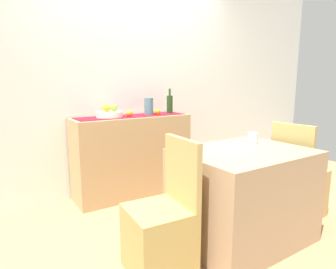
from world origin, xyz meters
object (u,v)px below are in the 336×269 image
Objects in this scene: open_book at (232,148)px; sideboard_console at (133,156)px; coffee_cup at (253,138)px; chair_near_window at (161,234)px; chair_by_corner at (298,188)px; dining_table at (242,195)px; ceramic_vase at (149,106)px; fruit_bowl at (109,114)px; wine_bottle at (170,104)px.

sideboard_console is at bearing 121.15° from open_book.
sideboard_console is at bearing 113.47° from coffee_cup.
sideboard_console is 1.43m from chair_near_window.
chair_by_corner reaches higher than sideboard_console.
ceramic_vase is at bearing 94.20° from dining_table.
dining_table is at bearing -76.89° from sideboard_console.
fruit_bowl is (-0.26, 0.00, 0.48)m from sideboard_console.
chair_near_window is (-0.96, -1.34, -0.74)m from wine_bottle.
open_book is at bearing -101.17° from wine_bottle.
wine_bottle reaches higher than coffee_cup.
dining_table is 1.12× the size of chair_near_window.
open_book is at bearing -68.37° from fruit_bowl.
dining_table is 9.77× the size of coffee_cup.
fruit_bowl is at bearing 113.15° from dining_table.
ceramic_vase is (-0.28, 0.00, -0.02)m from wine_bottle.
fruit_bowl is at bearing 180.00° from ceramic_vase.
dining_table is (0.31, -1.34, -0.08)m from sideboard_console.
sideboard_console is 1.29× the size of dining_table.
wine_bottle reaches higher than sideboard_console.
chair_by_corner reaches higher than coffee_cup.
chair_by_corner is at bearing -45.00° from fruit_bowl.
chair_by_corner is at bearing -51.15° from sideboard_console.
dining_table is 0.78m from chair_by_corner.
open_book is (-0.07, 0.06, 0.38)m from dining_table.
wine_bottle reaches higher than fruit_bowl.
wine_bottle reaches higher than ceramic_vase.
chair_near_window reaches higher than coffee_cup.
coffee_cup is at bearing -88.26° from wine_bottle.
sideboard_console is at bearing 0.00° from fruit_bowl.
chair_near_window is (-0.46, -1.34, -0.18)m from sideboard_console.
chair_near_window is at bearing -154.45° from open_book.
sideboard_console is 1.45× the size of chair_near_window.
wine_bottle is at bearing -0.00° from sideboard_console.
coffee_cup is (0.54, -1.23, 0.34)m from sideboard_console.
open_book is 0.97m from chair_by_corner.
dining_table is 0.39m from open_book.
chair_near_window is at bearing -173.68° from coffee_cup.
chair_near_window is (-0.99, -0.11, -0.53)m from coffee_cup.
wine_bottle is 1.81m from chair_near_window.
fruit_bowl reaches higher than sideboard_console.
coffee_cup is at bearing 26.01° from dining_table.
dining_table is at bearing -85.80° from ceramic_vase.
dining_table is at bearing -23.22° from open_book.
ceramic_vase is (0.48, 0.00, 0.06)m from fruit_bowl.
sideboard_console is at bearing 180.00° from wine_bottle.
ceramic_vase is (0.21, 0.00, 0.55)m from sideboard_console.
chair_by_corner is at bearing -11.38° from coffee_cup.
dining_table is at bearing -153.99° from coffee_cup.
open_book is 2.70× the size of coffee_cup.
coffee_cup is (0.32, -1.23, -0.20)m from ceramic_vase.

